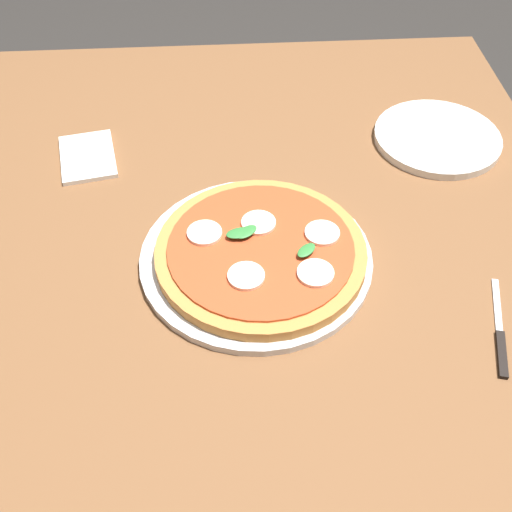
{
  "coord_description": "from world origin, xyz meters",
  "views": [
    {
      "loc": [
        -0.7,
        0.05,
        1.43
      ],
      "look_at": [
        -0.07,
        0.01,
        0.77
      ],
      "focal_mm": 44.25,
      "sensor_mm": 36.0,
      "label": 1
    }
  ],
  "objects_px": {
    "dining_table": "(257,273)",
    "pizza": "(262,252)",
    "plate_white": "(437,138)",
    "knife": "(500,338)",
    "serving_tray": "(256,258)",
    "napkin": "(88,157)"
  },
  "relations": [
    {
      "from": "dining_table",
      "to": "napkin",
      "type": "bearing_deg",
      "value": 56.29
    },
    {
      "from": "dining_table",
      "to": "serving_tray",
      "type": "distance_m",
      "value": 0.14
    },
    {
      "from": "dining_table",
      "to": "pizza",
      "type": "distance_m",
      "value": 0.15
    },
    {
      "from": "pizza",
      "to": "plate_white",
      "type": "bearing_deg",
      "value": -50.37
    },
    {
      "from": "dining_table",
      "to": "napkin",
      "type": "xyz_separation_m",
      "value": [
        0.19,
        0.28,
        0.11
      ]
    },
    {
      "from": "napkin",
      "to": "knife",
      "type": "xyz_separation_m",
      "value": [
        -0.42,
        -0.58,
        -0.0
      ]
    },
    {
      "from": "dining_table",
      "to": "napkin",
      "type": "height_order",
      "value": "napkin"
    },
    {
      "from": "plate_white",
      "to": "dining_table",
      "type": "bearing_deg",
      "value": 120.68
    },
    {
      "from": "pizza",
      "to": "plate_white",
      "type": "distance_m",
      "value": 0.43
    },
    {
      "from": "dining_table",
      "to": "pizza",
      "type": "bearing_deg",
      "value": -178.66
    },
    {
      "from": "dining_table",
      "to": "pizza",
      "type": "xyz_separation_m",
      "value": [
        -0.08,
        -0.0,
        0.13
      ]
    },
    {
      "from": "dining_table",
      "to": "plate_white",
      "type": "distance_m",
      "value": 0.4
    },
    {
      "from": "plate_white",
      "to": "pizza",
      "type": "bearing_deg",
      "value": 129.63
    },
    {
      "from": "dining_table",
      "to": "knife",
      "type": "relative_size",
      "value": 6.95
    },
    {
      "from": "pizza",
      "to": "knife",
      "type": "xyz_separation_m",
      "value": [
        -0.16,
        -0.3,
        -0.02
      ]
    },
    {
      "from": "dining_table",
      "to": "knife",
      "type": "height_order",
      "value": "knife"
    },
    {
      "from": "serving_tray",
      "to": "plate_white",
      "type": "height_order",
      "value": "plate_white"
    },
    {
      "from": "pizza",
      "to": "knife",
      "type": "height_order",
      "value": "pizza"
    },
    {
      "from": "napkin",
      "to": "knife",
      "type": "distance_m",
      "value": 0.72
    },
    {
      "from": "pizza",
      "to": "dining_table",
      "type": "bearing_deg",
      "value": 1.34
    },
    {
      "from": "knife",
      "to": "dining_table",
      "type": "bearing_deg",
      "value": 52.33
    },
    {
      "from": "serving_tray",
      "to": "napkin",
      "type": "xyz_separation_m",
      "value": [
        0.26,
        0.27,
        -0.0
      ]
    }
  ]
}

